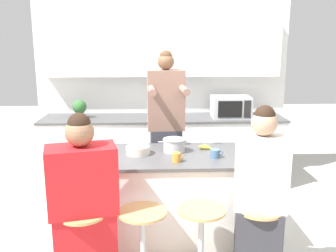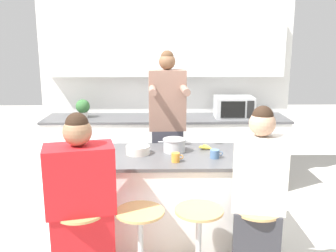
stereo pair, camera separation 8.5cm
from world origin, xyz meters
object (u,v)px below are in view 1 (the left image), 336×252
object	(u,v)px
person_seated_near	(259,209)
coffee_cup_near	(215,154)
bar_stool_center_left	(143,249)
bar_stool_center_right	(201,246)
banana_bunch	(204,147)
potted_plant	(80,108)
coffee_cup_far	(177,157)
microwave	(231,107)
kitchen_island	(168,200)
person_cooking	(166,138)
fruit_bowl	(96,153)
bar_stool_leftmost	(84,250)
bar_stool_rightmost	(258,245)
cooking_pot	(174,145)
person_wrapped_blanket	(84,212)

from	to	relation	value
person_seated_near	coffee_cup_near	world-z (taller)	person_seated_near
bar_stool_center_left	bar_stool_center_right	world-z (taller)	same
banana_bunch	person_seated_near	bearing A→B (deg)	-69.64
person_seated_near	potted_plant	world-z (taller)	person_seated_near
coffee_cup_far	microwave	bearing A→B (deg)	64.59
kitchen_island	bar_stool_center_left	world-z (taller)	kitchen_island
bar_stool_center_left	person_cooking	xyz separation A→B (m)	(0.22, 1.28, 0.54)
bar_stool_center_right	person_cooking	world-z (taller)	person_cooking
fruit_bowl	potted_plant	size ratio (longest dim) A/B	0.87
bar_stool_leftmost	bar_stool_center_right	world-z (taller)	same
person_cooking	bar_stool_rightmost	bearing A→B (deg)	-64.73
bar_stool_leftmost	bar_stool_center_left	distance (m)	0.44
person_cooking	potted_plant	size ratio (longest dim) A/B	7.62
microwave	bar_stool_rightmost	bearing A→B (deg)	-95.61
bar_stool_center_left	potted_plant	size ratio (longest dim) A/B	2.84
microwave	person_seated_near	bearing A→B (deg)	-95.73
bar_stool_center_left	cooking_pot	size ratio (longest dim) A/B	2.24
person_cooking	microwave	xyz separation A→B (m)	(0.88, 0.92, 0.17)
bar_stool_center_right	cooking_pot	xyz separation A→B (m)	(-0.16, 0.76, 0.60)
banana_bunch	fruit_bowl	bearing A→B (deg)	-169.66
coffee_cup_far	banana_bunch	size ratio (longest dim) A/B	0.72
banana_bunch	bar_stool_center_left	bearing A→B (deg)	-124.11
kitchen_island	bar_stool_leftmost	world-z (taller)	kitchen_island
fruit_bowl	kitchen_island	bearing A→B (deg)	1.59
kitchen_island	bar_stool_leftmost	bearing A→B (deg)	-134.18
person_wrapped_blanket	bar_stool_rightmost	bearing A→B (deg)	-13.13
coffee_cup_far	person_wrapped_blanket	bearing A→B (deg)	-147.51
microwave	coffee_cup_near	bearing A→B (deg)	-106.15
person_wrapped_blanket	microwave	distance (m)	2.70
coffee_cup_near	person_seated_near	bearing A→B (deg)	-65.86
coffee_cup_far	kitchen_island	bearing A→B (deg)	106.12
person_wrapped_blanket	potted_plant	bearing A→B (deg)	87.54
microwave	potted_plant	bearing A→B (deg)	178.81
bar_stool_leftmost	cooking_pot	distance (m)	1.22
bar_stool_center_right	bar_stool_rightmost	distance (m)	0.44
microwave	bar_stool_center_left	bearing A→B (deg)	-116.67
potted_plant	bar_stool_center_right	bearing A→B (deg)	-59.49
bar_stool_rightmost	coffee_cup_near	world-z (taller)	coffee_cup_near
fruit_bowl	coffee_cup_near	size ratio (longest dim) A/B	1.83
person_seated_near	fruit_bowl	xyz separation A→B (m)	(-1.31, 0.65, 0.26)
bar_stool_rightmost	coffee_cup_far	xyz separation A→B (m)	(-0.61, 0.45, 0.58)
cooking_pot	microwave	xyz separation A→B (m)	(0.82, 1.42, 0.11)
bar_stool_center_left	person_cooking	size ratio (longest dim) A/B	0.37
coffee_cup_far	banana_bunch	xyz separation A→B (m)	(0.29, 0.38, -0.02)
person_seated_near	coffee_cup_far	bearing A→B (deg)	154.13
coffee_cup_far	potted_plant	xyz separation A→B (m)	(-1.15, 1.77, 0.13)
kitchen_island	microwave	bearing A→B (deg)	59.80
coffee_cup_far	coffee_cup_near	bearing A→B (deg)	16.28
microwave	potted_plant	size ratio (longest dim) A/B	2.05
kitchen_island	coffee_cup_near	size ratio (longest dim) A/B	14.55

